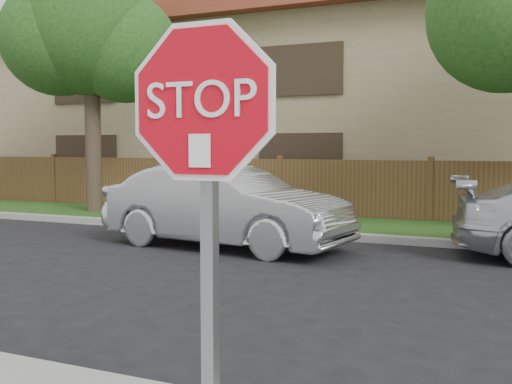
% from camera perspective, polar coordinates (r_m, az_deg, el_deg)
% --- Properties ---
extents(far_curb, '(70.00, 0.30, 0.15)m').
position_cam_1_polar(far_curb, '(12.35, 14.15, -4.50)').
color(far_curb, gray).
rests_on(far_curb, ground).
extents(grass_strip, '(70.00, 3.00, 0.12)m').
position_cam_1_polar(grass_strip, '(13.96, 15.31, -3.57)').
color(grass_strip, '#1E4714').
rests_on(grass_strip, ground).
extents(fence, '(70.00, 0.12, 1.60)m').
position_cam_1_polar(fence, '(15.46, 16.26, -0.08)').
color(fence, brown).
rests_on(fence, ground).
extents(apartment_building, '(35.20, 9.20, 7.20)m').
position_cam_1_polar(apartment_building, '(21.04, 18.49, 8.44)').
color(apartment_building, '#93845B').
rests_on(apartment_building, ground).
extents(tree_left, '(4.80, 3.90, 7.78)m').
position_cam_1_polar(tree_left, '(17.70, -15.69, 14.86)').
color(tree_left, '#382B21').
rests_on(tree_left, ground).
extents(stop_sign, '(1.01, 0.13, 2.55)m').
position_cam_1_polar(stop_sign, '(2.74, -4.92, 1.85)').
color(stop_sign, gray).
rests_on(stop_sign, sidewalk_near).
extents(sedan_left, '(5.08, 2.32, 1.61)m').
position_cam_1_polar(sedan_left, '(11.52, -2.96, -1.33)').
color(sedan_left, '#B7B9BD').
rests_on(sedan_left, ground).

